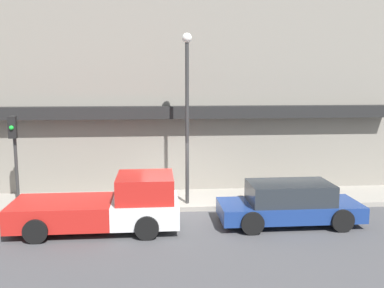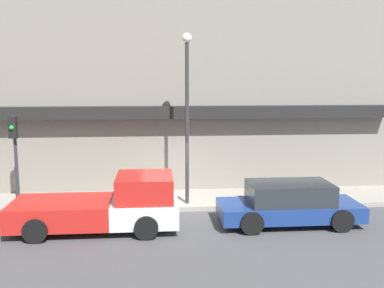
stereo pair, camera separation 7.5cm
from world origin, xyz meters
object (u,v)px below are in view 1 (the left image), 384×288
(pickup_truck, at_px, (108,206))
(parked_car, at_px, (289,203))
(street_lamp, at_px, (187,101))
(traffic_light, at_px, (14,144))
(fire_hydrant, at_px, (162,194))

(pickup_truck, xyz_separation_m, parked_car, (6.02, 0.00, -0.08))
(street_lamp, bearing_deg, pickup_truck, -141.87)
(pickup_truck, relative_size, traffic_light, 1.58)
(fire_hydrant, relative_size, street_lamp, 0.11)
(parked_car, xyz_separation_m, street_lamp, (-3.28, 2.15, 3.35))
(fire_hydrant, bearing_deg, traffic_light, 178.77)
(parked_car, bearing_deg, traffic_light, 165.17)
(parked_car, height_order, fire_hydrant, parked_car)
(pickup_truck, height_order, parked_car, pickup_truck)
(pickup_truck, bearing_deg, traffic_light, 146.13)
(fire_hydrant, distance_m, traffic_light, 5.69)
(pickup_truck, relative_size, fire_hydrant, 7.39)
(street_lamp, relative_size, traffic_light, 1.89)
(fire_hydrant, xyz_separation_m, street_lamp, (0.97, -0.05, 3.53))
(fire_hydrant, bearing_deg, parked_car, -27.36)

